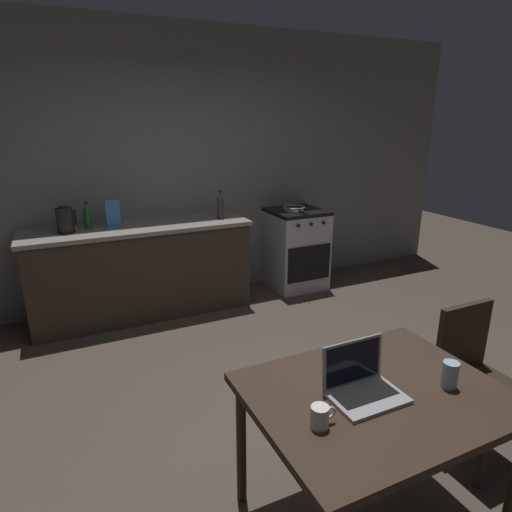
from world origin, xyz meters
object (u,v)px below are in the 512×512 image
Objects in this scene: dining_table at (376,406)px; stove_oven at (296,249)px; coffee_mug at (320,417)px; bottle_b at (87,216)px; frying_pan at (294,208)px; drinking_glass at (450,375)px; chair at (474,372)px; bottle at (220,205)px; laptop at (362,386)px; electric_kettle at (65,220)px; cereal_box at (113,214)px.

stove_oven is at bearing 66.11° from dining_table.
bottle_b reaches higher than coffee_mug.
drinking_glass is (-0.94, -3.03, -0.14)m from frying_pan.
frying_pan is at bearing 66.25° from chair.
chair is 2.84m from bottle.
bottle_b reaches higher than frying_pan.
bottle is 0.90m from frying_pan.
laptop is at bearing -98.63° from bottle.
laptop is 1.27× the size of bottle_b.
coffee_mug is 0.90× the size of drinking_glass.
dining_table is 0.39m from coffee_mug.
electric_kettle is at bearing 110.81° from dining_table.
electric_kettle reaches higher than laptop.
dining_table is (-1.30, -2.94, 0.21)m from stove_oven.
dining_table is at bearing -113.28° from frying_pan.
coffee_mug is (0.76, -3.03, -0.24)m from electric_kettle.
bottle_b is (-0.84, 3.01, 0.25)m from laptop.
frying_pan is 1.96m from cereal_box.
bottle is (1.48, -0.05, 0.02)m from electric_kettle.
laptop is (-0.93, -0.14, 0.26)m from chair.
electric_kettle is at bearing -177.28° from cereal_box.
laptop is 1.19× the size of cereal_box.
bottle_b is at bearing 106.94° from dining_table.
chair is 0.65m from drinking_glass.
chair is 3.10× the size of bottle.
chair is at bearing -61.18° from cereal_box.
laptop is at bearing 171.90° from dining_table.
frying_pan is at bearing -1.43° from cereal_box.
dining_table is 3.54× the size of laptop.
cereal_box is (-1.55, 2.81, 0.53)m from chair.
chair is at bearing -58.36° from bottle_b.
bottle reaches higher than cereal_box.
coffee_mug is (-0.36, -0.09, 0.12)m from dining_table.
frying_pan is 3.72× the size of coffee_mug.
drinking_glass is (0.40, -0.12, 0.02)m from laptop.
bottle is (-0.49, 2.74, 0.53)m from chair.
cereal_box is (0.42, 0.02, 0.02)m from electric_kettle.
cereal_box is (-1.02, 3.07, 0.25)m from drinking_glass.
drinking_glass is at bearing -64.79° from electric_kettle.
dining_table is 3.19m from frying_pan.
electric_kettle is at bearing 178.06° from bottle.
electric_kettle is at bearing 104.00° from coffee_mug.
stove_oven is 1.12m from bottle.
stove_oven is 3.43× the size of cereal_box.
chair is at bearing -79.90° from bottle.
chair reaches higher than drinking_glass.
electric_kettle is at bearing 109.74° from chair.
stove_oven is 3.79× the size of electric_kettle.
frying_pan is at bearing 66.72° from dining_table.
electric_kettle is 0.90× the size of cereal_box.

